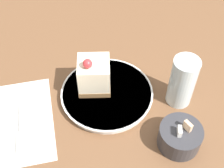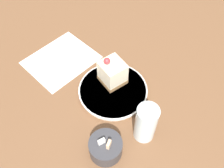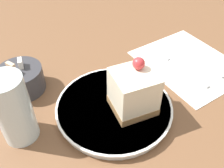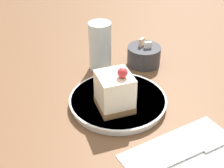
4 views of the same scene
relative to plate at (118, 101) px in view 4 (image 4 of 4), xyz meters
The scene contains 7 objects.
ground_plane 0.05m from the plate, 143.55° to the right, with size 4.00×4.00×0.00m, color brown.
plate is the anchor object (origin of this frame).
cake_slice 0.06m from the plate, 45.77° to the right, with size 0.09×0.09×0.11m.
napkin 0.24m from the plate, ahead, with size 0.22×0.26×0.00m.
fork 0.21m from the plate, ahead, with size 0.04×0.17×0.00m.
sugar_bowl 0.21m from the plate, 121.55° to the left, with size 0.09×0.09×0.07m.
drinking_glass 0.18m from the plate, 158.27° to the left, with size 0.06×0.06×0.13m.
Camera 4 is at (0.49, -0.33, 0.44)m, focal length 50.00 mm.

